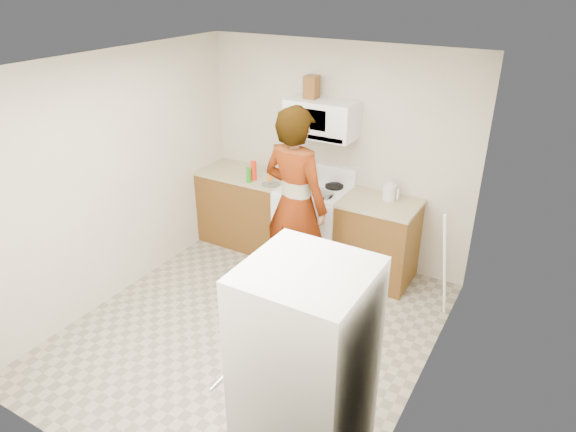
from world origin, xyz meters
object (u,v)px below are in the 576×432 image
Objects in this scene: microwave at (322,118)px; kettle at (389,192)px; person at (295,205)px; saucepan at (302,174)px; fridge at (305,387)px; gas_range at (314,223)px.

microwave is 1.08m from kettle.
microwave is 0.37× the size of person.
microwave reaches higher than saucepan.
saucepan is (-1.54, 2.80, 0.16)m from fridge.
saucepan is at bearing -168.73° from kettle.
gas_range is 0.56× the size of person.
person is at bearing -79.97° from gas_range.
person is at bearing -120.29° from kettle.
kettle is (-0.47, 2.76, 0.17)m from fridge.
fridge is 10.02× the size of kettle.
microwave is 1.05m from person.
microwave reaches higher than gas_range.
kettle reaches higher than saucepan.
person is 11.98× the size of kettle.
gas_range is at bearing -159.86° from kettle.
gas_range is 0.66× the size of fridge.
gas_range is at bearing -90.00° from microwave.
person reaches higher than fridge.
fridge is (1.31, -2.79, -0.85)m from microwave.
person is 9.26× the size of saucepan.
person reaches higher than gas_range.
fridge is (1.19, -2.00, -0.17)m from person.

